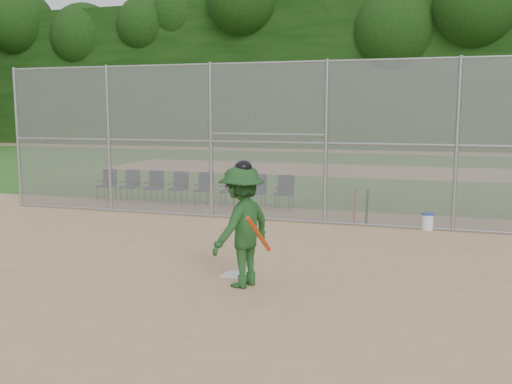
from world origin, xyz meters
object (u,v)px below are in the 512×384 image
(home_plate, at_px, (234,275))
(water_cooler, at_px, (428,221))
(batter_at_plate, at_px, (242,226))
(chair_0, at_px, (106,185))

(home_plate, bearing_deg, water_cooler, 57.81)
(water_cooler, bearing_deg, batter_at_plate, -117.11)
(water_cooler, height_order, chair_0, chair_0)
(home_plate, relative_size, chair_0, 0.40)
(home_plate, height_order, batter_at_plate, batter_at_plate)
(batter_at_plate, distance_m, chair_0, 9.92)
(batter_at_plate, xyz_separation_m, water_cooler, (2.78, 5.44, -0.77))
(water_cooler, xyz_separation_m, chair_0, (-9.68, 1.68, 0.28))
(home_plate, relative_size, batter_at_plate, 0.19)
(water_cooler, bearing_deg, home_plate, -122.19)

